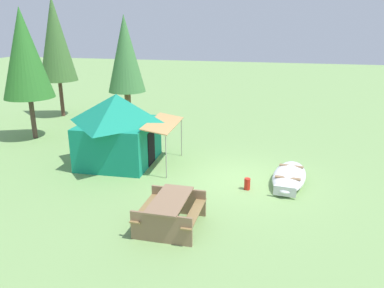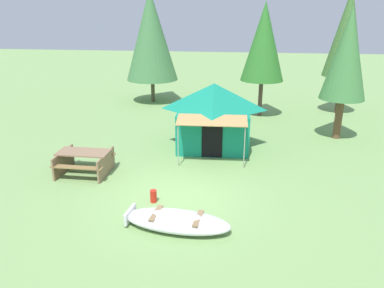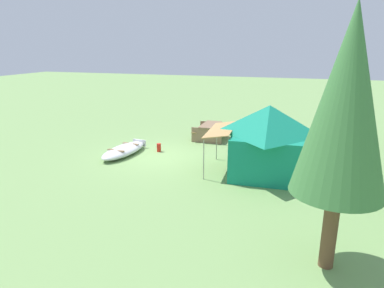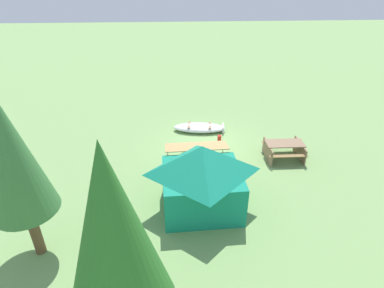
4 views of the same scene
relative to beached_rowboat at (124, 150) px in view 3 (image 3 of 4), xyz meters
name	(u,v)px [view 3 (image 3 of 4)]	position (x,y,z in m)	size (l,w,h in m)	color
ground_plane	(163,157)	(-0.24, 1.71, -0.21)	(80.00, 80.00, 0.00)	#779E5A
beached_rowboat	(124,150)	(0.00, 0.00, 0.00)	(2.83, 1.32, 0.40)	silver
canvas_cabin_tent	(268,139)	(0.43, 6.10, 1.12)	(3.04, 3.59, 2.56)	#148567
picnic_table	(210,130)	(-3.62, 2.92, 0.28)	(1.70, 1.51, 0.78)	#88694E
cooler_box	(244,164)	(0.15, 5.25, -0.03)	(0.51, 0.34, 0.35)	#218D5E
fuel_can	(159,148)	(-0.89, 1.27, -0.02)	(0.19, 0.19, 0.37)	red
pine_tree_back_left	(346,104)	(5.58, 7.91, 3.29)	(1.82, 1.82, 5.36)	brown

